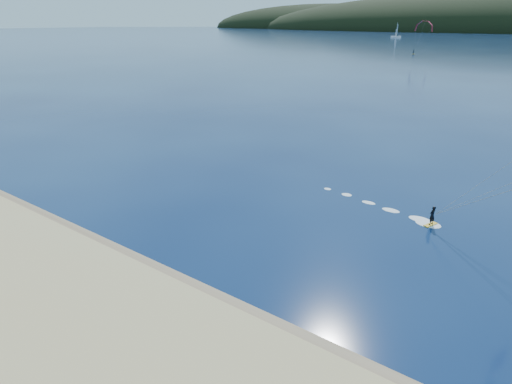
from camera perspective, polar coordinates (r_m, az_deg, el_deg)
ground at (r=25.83m, az=-22.35°, el=-15.14°), size 1800.00×1800.00×0.00m
wet_sand at (r=27.81m, az=-14.58°, el=-10.96°), size 220.00×2.50×0.10m
kitesurfer_far at (r=218.32m, az=22.20°, el=20.06°), size 8.63×5.15×13.08m
sailboat at (r=433.53m, az=18.82°, el=19.73°), size 9.45×6.01×13.31m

